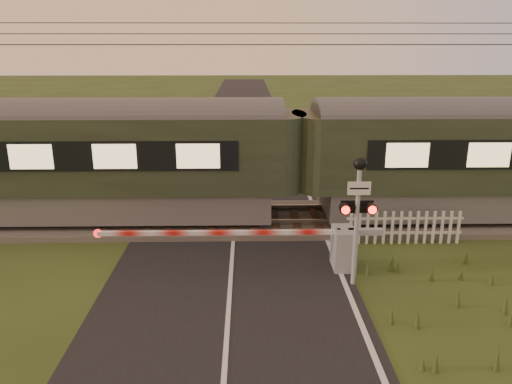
{
  "coord_description": "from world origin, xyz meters",
  "views": [
    {
      "loc": [
        0.42,
        -8.66,
        5.58
      ],
      "look_at": [
        0.64,
        3.2,
        2.0
      ],
      "focal_mm": 35.0,
      "sensor_mm": 36.0,
      "label": 1
    }
  ],
  "objects_px": {
    "train": "(298,158)",
    "picket_fence": "(405,227)",
    "boom_gate": "(329,246)",
    "crossing_signal": "(358,199)"
  },
  "relations": [
    {
      "from": "train",
      "to": "crossing_signal",
      "type": "relative_size",
      "value": 12.48
    },
    {
      "from": "train",
      "to": "picket_fence",
      "type": "distance_m",
      "value": 3.83
    },
    {
      "from": "boom_gate",
      "to": "picket_fence",
      "type": "xyz_separation_m",
      "value": [
        2.44,
        1.57,
        -0.11
      ]
    },
    {
      "from": "train",
      "to": "picket_fence",
      "type": "bearing_deg",
      "value": -33.06
    },
    {
      "from": "picket_fence",
      "to": "train",
      "type": "bearing_deg",
      "value": 146.94
    },
    {
      "from": "train",
      "to": "picket_fence",
      "type": "height_order",
      "value": "train"
    },
    {
      "from": "train",
      "to": "crossing_signal",
      "type": "distance_m",
      "value": 4.48
    },
    {
      "from": "boom_gate",
      "to": "crossing_signal",
      "type": "bearing_deg",
      "value": -63.41
    },
    {
      "from": "train",
      "to": "boom_gate",
      "type": "xyz_separation_m",
      "value": [
        0.47,
        -3.46,
        -1.5
      ]
    },
    {
      "from": "boom_gate",
      "to": "picket_fence",
      "type": "bearing_deg",
      "value": 32.81
    }
  ]
}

